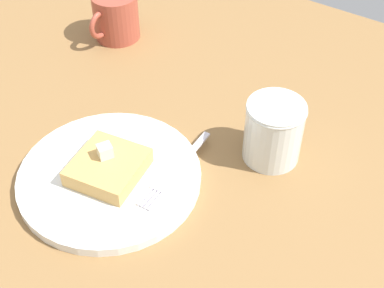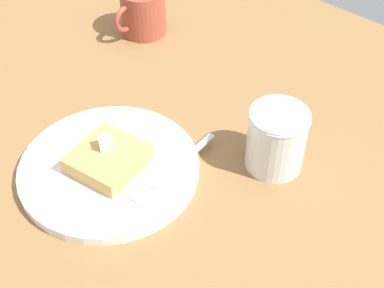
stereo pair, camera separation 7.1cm
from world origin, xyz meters
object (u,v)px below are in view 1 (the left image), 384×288
(plate, at_px, (110,176))
(coffee_mug, at_px, (115,17))
(fork, at_px, (173,173))
(syrup_jar, at_px, (273,133))

(plate, bearing_deg, coffee_mug, -141.94)
(fork, height_order, coffee_mug, coffee_mug)
(syrup_jar, bearing_deg, plate, -43.79)
(plate, xyz_separation_m, coffee_mug, (-0.28, -0.22, 0.03))
(plate, relative_size, fork, 1.53)
(coffee_mug, bearing_deg, syrup_jar, 73.00)
(syrup_jar, distance_m, coffee_mug, 0.39)
(syrup_jar, bearing_deg, fork, -36.16)
(syrup_jar, relative_size, coffee_mug, 0.84)
(plate, bearing_deg, fork, 123.27)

